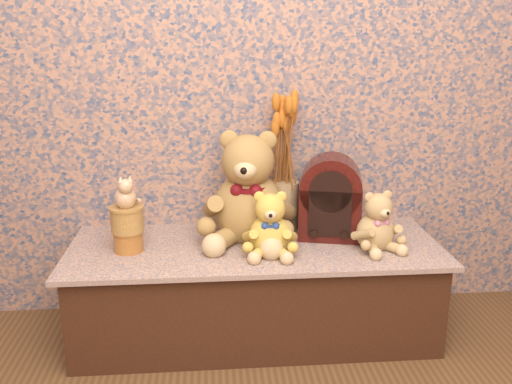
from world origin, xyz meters
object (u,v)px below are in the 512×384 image
cathedral_radio (331,197)px  cat_figurine (125,190)px  teddy_medium (270,220)px  ceramic_vase (284,206)px  teddy_small (376,218)px  biscuit_tin_lower (129,241)px  teddy_large (249,181)px

cathedral_radio → cat_figurine: (-0.83, -0.10, 0.08)m
teddy_medium → cat_figurine: cat_figurine is taller
teddy_medium → cathedral_radio: bearing=35.1°
teddy_medium → cat_figurine: size_ratio=2.00×
cathedral_radio → ceramic_vase: 0.22m
teddy_small → ceramic_vase: (-0.34, 0.25, -0.02)m
biscuit_tin_lower → teddy_small: bearing=-2.8°
biscuit_tin_lower → cat_figurine: (0.00, 0.00, 0.21)m
teddy_small → cat_figurine: size_ratio=1.89×
teddy_small → cathedral_radio: (-0.15, 0.15, 0.05)m
teddy_medium → cat_figurine: bearing=178.6°
teddy_large → teddy_small: (0.50, -0.15, -0.12)m
teddy_small → ceramic_vase: bearing=128.1°
teddy_medium → ceramic_vase: (0.09, 0.26, -0.03)m
ceramic_vase → cathedral_radio: bearing=-30.0°
teddy_large → cathedral_radio: size_ratio=1.41×
teddy_large → cat_figurine: size_ratio=3.64×
teddy_small → cathedral_radio: bearing=121.4°
teddy_large → biscuit_tin_lower: bearing=-156.5°
ceramic_vase → biscuit_tin_lower: ceramic_vase is taller
cat_figurine → teddy_small: bearing=-17.4°
biscuit_tin_lower → cathedral_radio: bearing=6.8°
teddy_large → ceramic_vase: (0.16, 0.10, -0.14)m
cathedral_radio → ceramic_vase: (-0.18, 0.11, -0.07)m
teddy_large → biscuit_tin_lower: 0.54m
teddy_small → cat_figurine: bearing=162.0°
ceramic_vase → biscuit_tin_lower: size_ratio=1.87×
ceramic_vase → teddy_large: bearing=-148.5°
teddy_small → ceramic_vase: 0.42m
ceramic_vase → biscuit_tin_lower: 0.68m
cathedral_radio → biscuit_tin_lower: size_ratio=3.04×
teddy_medium → ceramic_vase: size_ratio=1.26×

